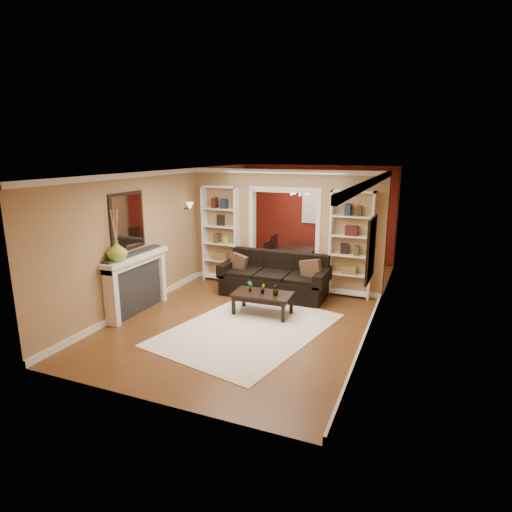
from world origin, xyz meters
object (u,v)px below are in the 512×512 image
at_px(bookshelf_right, 351,245).
at_px(fireplace, 138,284).
at_px(dining_table, 298,260).
at_px(coffee_table, 263,304).
at_px(bookshelf_left, 221,234).
at_px(sofa, 274,275).

height_order(bookshelf_right, fireplace, bookshelf_right).
bearing_deg(fireplace, dining_table, 63.86).
distance_m(coffee_table, fireplace, 2.46).
distance_m(bookshelf_left, bookshelf_right, 3.10).
bearing_deg(coffee_table, fireplace, -163.30).
relative_size(coffee_table, bookshelf_left, 0.49).
xyz_separation_m(fireplace, dining_table, (2.01, 4.10, -0.29)).
bearing_deg(fireplace, bookshelf_left, 77.95).
bearing_deg(dining_table, coffee_table, -175.05).
height_order(coffee_table, fireplace, fireplace).
bearing_deg(bookshelf_right, coffee_table, -128.12).
xyz_separation_m(coffee_table, fireplace, (-2.29, -0.82, 0.37)).
height_order(sofa, coffee_table, sofa).
xyz_separation_m(coffee_table, bookshelf_left, (-1.75, 1.71, 0.94)).
bearing_deg(sofa, fireplace, -137.31).
distance_m(bookshelf_right, fireplace, 4.47).
xyz_separation_m(bookshelf_left, fireplace, (-0.54, -2.53, -0.57)).
relative_size(sofa, coffee_table, 2.07).
relative_size(bookshelf_right, fireplace, 1.35).
relative_size(coffee_table, dining_table, 0.69).
bearing_deg(sofa, bookshelf_left, 159.77).
height_order(fireplace, dining_table, fireplace).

